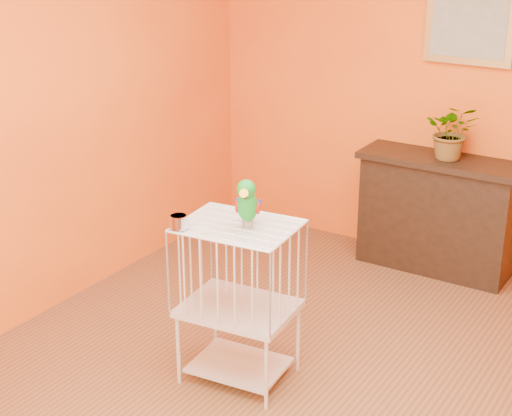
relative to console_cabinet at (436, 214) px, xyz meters
The scene contains 8 objects.
ground 2.09m from the console_cabinet, 88.37° to the right, with size 4.50×4.50×0.00m, color brown.
room_shell 2.35m from the console_cabinet, 88.37° to the right, with size 4.50×4.50×4.50m.
console_cabinet is the anchor object (origin of this frame).
potted_plant 0.59m from the console_cabinet, ahead, with size 0.36×0.40×0.31m, color #26722D.
framed_picture 1.33m from the console_cabinet, 71.30° to the left, with size 0.62×0.04×0.50m.
birdcage 2.03m from the console_cabinet, 101.72° to the right, with size 0.65×0.53×0.94m.
feed_cup 2.35m from the console_cabinet, 106.39° to the right, with size 0.10×0.10×0.07m, color silver.
parrot 2.12m from the console_cabinet, 99.89° to the right, with size 0.16×0.25×0.28m.
Camera 1 is at (1.68, -3.14, 2.51)m, focal length 55.00 mm.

